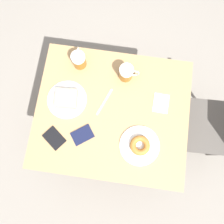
{
  "coord_description": "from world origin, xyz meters",
  "views": [
    {
      "loc": [
        0.27,
        0.04,
        2.02
      ],
      "look_at": [
        0.0,
        0.0,
        0.72
      ],
      "focal_mm": 35.0,
      "sensor_mm": 36.0,
      "label": 1
    }
  ],
  "objects_px": {
    "beer_mug_center": "(127,73)",
    "fork": "(104,102)",
    "passport_near_edge": "(82,135)",
    "passport_far_edge": "(54,138)",
    "napkin_folded": "(161,103)",
    "beer_mug_left": "(79,60)",
    "plate_with_cake": "(67,99)",
    "plate_with_donut": "(140,145)"
  },
  "relations": [
    {
      "from": "napkin_folded",
      "to": "beer_mug_left",
      "type": "bearing_deg",
      "value": -109.34
    },
    {
      "from": "plate_with_cake",
      "to": "passport_far_edge",
      "type": "bearing_deg",
      "value": -7.58
    },
    {
      "from": "beer_mug_center",
      "to": "beer_mug_left",
      "type": "bearing_deg",
      "value": -98.28
    },
    {
      "from": "passport_near_edge",
      "to": "passport_far_edge",
      "type": "distance_m",
      "value": 0.17
    },
    {
      "from": "beer_mug_left",
      "to": "beer_mug_center",
      "type": "xyz_separation_m",
      "value": [
        0.04,
        0.31,
        0.0
      ]
    },
    {
      "from": "passport_near_edge",
      "to": "passport_far_edge",
      "type": "height_order",
      "value": "same"
    },
    {
      "from": "beer_mug_center",
      "to": "fork",
      "type": "height_order",
      "value": "beer_mug_center"
    },
    {
      "from": "beer_mug_left",
      "to": "passport_far_edge",
      "type": "distance_m",
      "value": 0.51
    },
    {
      "from": "passport_near_edge",
      "to": "plate_with_cake",
      "type": "bearing_deg",
      "value": -147.11
    },
    {
      "from": "plate_with_cake",
      "to": "fork",
      "type": "height_order",
      "value": "plate_with_cake"
    },
    {
      "from": "passport_far_edge",
      "to": "plate_with_cake",
      "type": "bearing_deg",
      "value": 172.42
    },
    {
      "from": "napkin_folded",
      "to": "fork",
      "type": "distance_m",
      "value": 0.35
    },
    {
      "from": "beer_mug_center",
      "to": "fork",
      "type": "relative_size",
      "value": 0.7
    },
    {
      "from": "beer_mug_center",
      "to": "napkin_folded",
      "type": "height_order",
      "value": "beer_mug_center"
    },
    {
      "from": "beer_mug_left",
      "to": "passport_near_edge",
      "type": "xyz_separation_m",
      "value": [
        0.46,
        0.09,
        -0.05
      ]
    },
    {
      "from": "beer_mug_left",
      "to": "fork",
      "type": "bearing_deg",
      "value": 39.82
    },
    {
      "from": "passport_near_edge",
      "to": "beer_mug_left",
      "type": "bearing_deg",
      "value": -168.48
    },
    {
      "from": "plate_with_donut",
      "to": "napkin_folded",
      "type": "relative_size",
      "value": 1.92
    },
    {
      "from": "passport_near_edge",
      "to": "fork",
      "type": "bearing_deg",
      "value": 155.66
    },
    {
      "from": "beer_mug_left",
      "to": "napkin_folded",
      "type": "xyz_separation_m",
      "value": [
        0.19,
        0.54,
        -0.05
      ]
    },
    {
      "from": "plate_with_cake",
      "to": "beer_mug_center",
      "type": "height_order",
      "value": "beer_mug_center"
    },
    {
      "from": "plate_with_cake",
      "to": "napkin_folded",
      "type": "distance_m",
      "value": 0.59
    },
    {
      "from": "beer_mug_left",
      "to": "passport_near_edge",
      "type": "height_order",
      "value": "beer_mug_left"
    },
    {
      "from": "beer_mug_center",
      "to": "passport_far_edge",
      "type": "bearing_deg",
      "value": -39.7
    },
    {
      "from": "beer_mug_left",
      "to": "fork",
      "type": "xyz_separation_m",
      "value": [
        0.23,
        0.19,
        -0.05
      ]
    },
    {
      "from": "fork",
      "to": "passport_near_edge",
      "type": "distance_m",
      "value": 0.24
    },
    {
      "from": "plate_with_donut",
      "to": "beer_mug_center",
      "type": "distance_m",
      "value": 0.45
    },
    {
      "from": "passport_near_edge",
      "to": "beer_mug_center",
      "type": "bearing_deg",
      "value": 152.7
    },
    {
      "from": "beer_mug_center",
      "to": "passport_far_edge",
      "type": "height_order",
      "value": "beer_mug_center"
    },
    {
      "from": "passport_near_edge",
      "to": "passport_far_edge",
      "type": "relative_size",
      "value": 1.0
    },
    {
      "from": "beer_mug_left",
      "to": "plate_with_donut",
      "type": "bearing_deg",
      "value": 43.25
    },
    {
      "from": "beer_mug_left",
      "to": "napkin_folded",
      "type": "relative_size",
      "value": 1.0
    },
    {
      "from": "passport_near_edge",
      "to": "passport_far_edge",
      "type": "xyz_separation_m",
      "value": [
        0.04,
        -0.16,
        0.0
      ]
    },
    {
      "from": "napkin_folded",
      "to": "passport_far_edge",
      "type": "distance_m",
      "value": 0.69
    },
    {
      "from": "plate_with_cake",
      "to": "beer_mug_left",
      "type": "distance_m",
      "value": 0.26
    },
    {
      "from": "beer_mug_center",
      "to": "passport_far_edge",
      "type": "distance_m",
      "value": 0.59
    },
    {
      "from": "beer_mug_left",
      "to": "beer_mug_center",
      "type": "relative_size",
      "value": 0.99
    },
    {
      "from": "beer_mug_center",
      "to": "napkin_folded",
      "type": "distance_m",
      "value": 0.28
    },
    {
      "from": "napkin_folded",
      "to": "passport_near_edge",
      "type": "height_order",
      "value": "passport_near_edge"
    },
    {
      "from": "napkin_folded",
      "to": "beer_mug_center",
      "type": "bearing_deg",
      "value": -121.54
    },
    {
      "from": "beer_mug_left",
      "to": "beer_mug_center",
      "type": "distance_m",
      "value": 0.31
    },
    {
      "from": "fork",
      "to": "beer_mug_left",
      "type": "bearing_deg",
      "value": -140.18
    }
  ]
}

